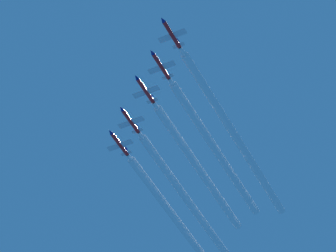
{
  "coord_description": "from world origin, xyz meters",
  "views": [
    {
      "loc": [
        -80.65,
        150.23,
        1.42
      ],
      "look_at": [
        -0.16,
        -13.89,
        188.74
      ],
      "focal_mm": 101.96,
      "sensor_mm": 36.0,
      "label": 1
    }
  ],
  "objects_px": {
    "jet_third_echelon": "(145,90)",
    "jet_fifth_echelon": "(119,143)",
    "jet_lead": "(171,33)",
    "jet_second_echelon": "(160,65)",
    "jet_fourth_echelon": "(130,120)"
  },
  "relations": [
    {
      "from": "jet_third_echelon",
      "to": "jet_fifth_echelon",
      "type": "xyz_separation_m",
      "value": [
        14.8,
        -13.15,
        -1.84
      ]
    },
    {
      "from": "jet_third_echelon",
      "to": "jet_lead",
      "type": "bearing_deg",
      "value": 137.88
    },
    {
      "from": "jet_third_echelon",
      "to": "jet_fifth_echelon",
      "type": "height_order",
      "value": "jet_third_echelon"
    },
    {
      "from": "jet_second_echelon",
      "to": "jet_fifth_echelon",
      "type": "bearing_deg",
      "value": -39.92
    },
    {
      "from": "jet_second_echelon",
      "to": "jet_fourth_echelon",
      "type": "distance_m",
      "value": 20.02
    },
    {
      "from": "jet_fourth_echelon",
      "to": "jet_second_echelon",
      "type": "bearing_deg",
      "value": 140.94
    },
    {
      "from": "jet_third_echelon",
      "to": "jet_fourth_echelon",
      "type": "distance_m",
      "value": 11.11
    },
    {
      "from": "jet_third_echelon",
      "to": "jet_fourth_echelon",
      "type": "relative_size",
      "value": 1.0
    },
    {
      "from": "jet_lead",
      "to": "jet_fourth_echelon",
      "type": "height_order",
      "value": "jet_lead"
    },
    {
      "from": "jet_lead",
      "to": "jet_second_echelon",
      "type": "height_order",
      "value": "jet_lead"
    },
    {
      "from": "jet_second_echelon",
      "to": "jet_fifth_echelon",
      "type": "xyz_separation_m",
      "value": [
        21.99,
        -18.4,
        -2.64
      ]
    },
    {
      "from": "jet_fourth_echelon",
      "to": "jet_lead",
      "type": "bearing_deg",
      "value": 138.13
    },
    {
      "from": "jet_lead",
      "to": "jet_second_echelon",
      "type": "xyz_separation_m",
      "value": [
        6.65,
        -7.27,
        -1.34
      ]
    },
    {
      "from": "jet_lead",
      "to": "jet_second_echelon",
      "type": "relative_size",
      "value": 1.0
    },
    {
      "from": "jet_fourth_echelon",
      "to": "jet_fifth_echelon",
      "type": "bearing_deg",
      "value": -41.86
    }
  ]
}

